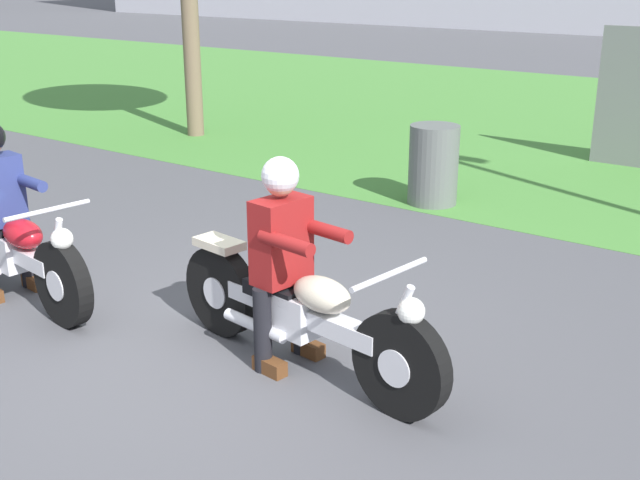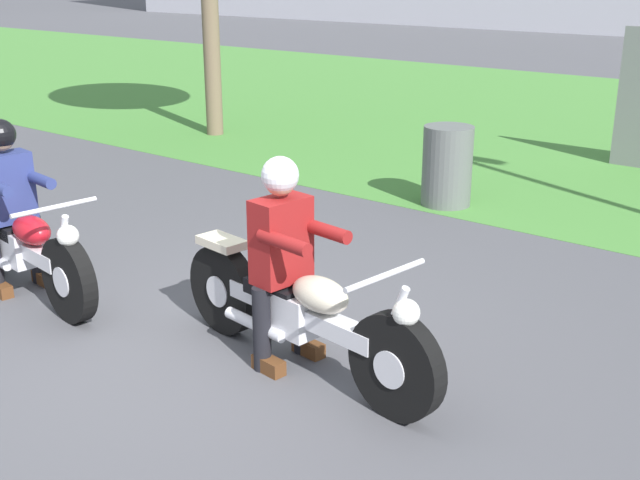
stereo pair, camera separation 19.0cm
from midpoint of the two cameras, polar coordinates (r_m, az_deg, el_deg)
ground at (r=5.61m, az=-11.07°, el=-8.24°), size 120.00×120.00×0.00m
grass_verge at (r=14.01m, az=20.32°, el=7.42°), size 60.00×12.00×0.01m
motorcycle_lead at (r=5.19m, az=-2.33°, el=-5.34°), size 2.28×0.66×0.89m
rider_lead at (r=5.14m, az=-3.69°, el=-0.47°), size 0.59×0.51×1.41m
motorcycle_follow at (r=6.78m, az=-21.66°, el=-0.79°), size 2.10×0.66×0.88m
trash_can at (r=8.96m, az=7.47°, el=5.32°), size 0.55×0.55×0.88m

